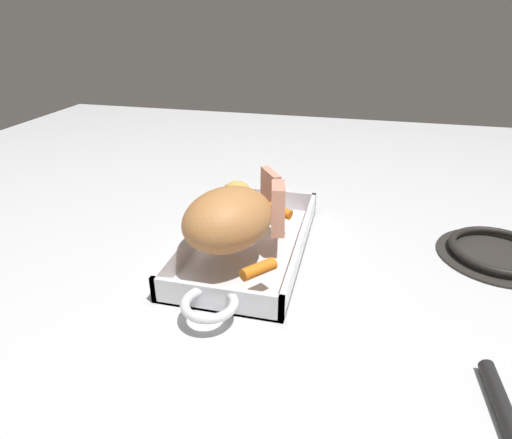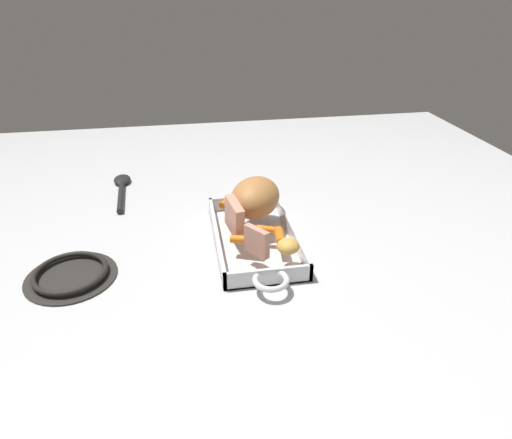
# 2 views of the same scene
# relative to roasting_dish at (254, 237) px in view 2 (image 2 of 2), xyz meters

# --- Properties ---
(ground_plane) EXTENTS (2.04, 2.04, 0.00)m
(ground_plane) POSITION_rel_roasting_dish_xyz_m (0.00, 0.00, -0.01)
(ground_plane) COLOR silver
(roasting_dish) EXTENTS (0.47, 0.19, 0.04)m
(roasting_dish) POSITION_rel_roasting_dish_xyz_m (0.00, 0.00, 0.00)
(roasting_dish) COLOR silver
(roasting_dish) RESTS_ON ground_plane
(pork_roast) EXTENTS (0.19, 0.18, 0.09)m
(pork_roast) POSITION_rel_roasting_dish_xyz_m (-0.07, 0.01, 0.08)
(pork_roast) COLOR #B2753F
(pork_roast) RESTS_ON roasting_dish
(roast_slice_outer) EXTENTS (0.09, 0.04, 0.09)m
(roast_slice_outer) POSITION_rel_roasting_dish_xyz_m (0.01, -0.05, 0.07)
(roast_slice_outer) COLOR tan
(roast_slice_outer) RESTS_ON roasting_dish
(roast_slice_thin) EXTENTS (0.06, 0.05, 0.06)m
(roast_slice_thin) POSITION_rel_roasting_dish_xyz_m (0.11, -0.01, 0.06)
(roast_slice_thin) COLOR tan
(roast_slice_thin) RESTS_ON roasting_dish
(baby_carrot_center_left) EXTENTS (0.05, 0.03, 0.02)m
(baby_carrot_center_left) POSITION_rel_roasting_dish_xyz_m (0.07, 0.05, 0.04)
(baby_carrot_center_left) COLOR orange
(baby_carrot_center_left) RESTS_ON roasting_dish
(baby_carrot_long) EXTENTS (0.03, 0.06, 0.02)m
(baby_carrot_long) POSITION_rel_roasting_dish_xyz_m (0.03, 0.03, 0.04)
(baby_carrot_long) COLOR orange
(baby_carrot_long) RESTS_ON roasting_dish
(baby_carrot_northwest) EXTENTS (0.04, 0.07, 0.02)m
(baby_carrot_northwest) POSITION_rel_roasting_dish_xyz_m (0.06, -0.03, 0.04)
(baby_carrot_northwest) COLOR orange
(baby_carrot_northwest) RESTS_ON roasting_dish
(baby_carrot_center_right) EXTENTS (0.05, 0.05, 0.02)m
(baby_carrot_center_right) POSITION_rel_roasting_dish_xyz_m (-0.13, -0.05, 0.04)
(baby_carrot_center_right) COLOR orange
(baby_carrot_center_right) RESTS_ON roasting_dish
(potato_near_roast) EXTENTS (0.07, 0.07, 0.03)m
(potato_near_roast) POSITION_rel_roasting_dish_xyz_m (0.12, 0.05, 0.04)
(potato_near_roast) COLOR gold
(potato_near_roast) RESTS_ON roasting_dish
(stove_burner_rear) EXTENTS (0.19, 0.19, 0.02)m
(stove_burner_rear) POSITION_rel_roasting_dish_xyz_m (0.07, -0.41, -0.00)
(stove_burner_rear) COLOR #282623
(stove_burner_rear) RESTS_ON ground_plane
(serving_spoon) EXTENTS (0.26, 0.06, 0.02)m
(serving_spoon) POSITION_rel_roasting_dish_xyz_m (-0.37, -0.35, -0.00)
(serving_spoon) COLOR black
(serving_spoon) RESTS_ON ground_plane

